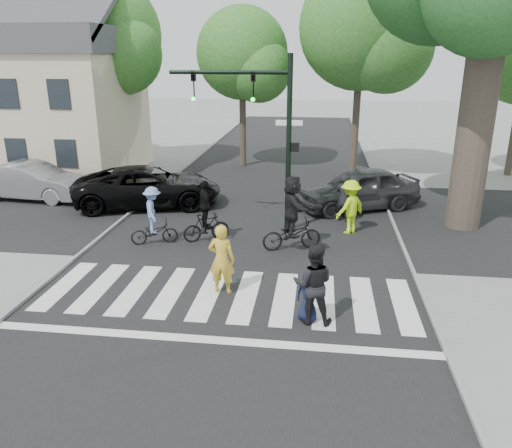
{
  "coord_description": "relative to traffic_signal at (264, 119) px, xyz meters",
  "views": [
    {
      "loc": [
        2.24,
        -10.55,
        5.97
      ],
      "look_at": [
        0.5,
        3.0,
        1.3
      ],
      "focal_mm": 35.0,
      "sensor_mm": 36.0,
      "label": 1
    }
  ],
  "objects": [
    {
      "name": "crosswalk",
      "position": [
        -0.35,
        -5.54,
        -3.89
      ],
      "size": [
        10.0,
        3.85,
        0.01
      ],
      "color": "silver",
      "rests_on": "ground"
    },
    {
      "name": "cyclist_left",
      "position": [
        -3.41,
        -1.85,
        -3.06
      ],
      "size": [
        1.62,
        1.13,
        1.94
      ],
      "color": "black",
      "rests_on": "ground"
    },
    {
      "name": "road_cross",
      "position": [
        -0.35,
        1.8,
        -3.89
      ],
      "size": [
        70.0,
        10.0,
        0.01
      ],
      "primitive_type": "cube",
      "color": "black",
      "rests_on": "ground"
    },
    {
      "name": "curb_right",
      "position": [
        4.7,
        -1.2,
        -3.85
      ],
      "size": [
        0.1,
        70.0,
        0.1
      ],
      "primitive_type": "cube",
      "color": "gray",
      "rests_on": "ground"
    },
    {
      "name": "road_stem",
      "position": [
        -0.35,
        -1.2,
        -3.9
      ],
      "size": [
        10.0,
        70.0,
        0.01
      ],
      "primitive_type": "cube",
      "color": "black",
      "rests_on": "ground"
    },
    {
      "name": "traffic_signal",
      "position": [
        0.0,
        0.0,
        0.0
      ],
      "size": [
        4.45,
        0.29,
        6.0
      ],
      "color": "black",
      "rests_on": "ground"
    },
    {
      "name": "cyclist_right",
      "position": [
        1.11,
        -1.76,
        -2.82
      ],
      "size": [
        2.02,
        1.87,
        2.42
      ],
      "color": "black",
      "rests_on": "ground"
    },
    {
      "name": "pedestrian_adult",
      "position": [
        1.87,
        -6.3,
        -2.93
      ],
      "size": [
        0.95,
        0.74,
        1.93
      ],
      "primitive_type": "imported",
      "rotation": [
        0.0,
        0.0,
        3.13
      ],
      "color": "black",
      "rests_on": "ground"
    },
    {
      "name": "bg_tree_3",
      "position": [
        3.95,
        9.07,
        3.04
      ],
      "size": [
        6.3,
        6.0,
        10.2
      ],
      "color": "brown",
      "rests_on": "ground"
    },
    {
      "name": "car_suv",
      "position": [
        -5.03,
        2.34,
        -3.08
      ],
      "size": [
        6.39,
        4.17,
        1.63
      ],
      "primitive_type": "imported",
      "rotation": [
        0.0,
        0.0,
        1.84
      ],
      "color": "black",
      "rests_on": "ground"
    },
    {
      "name": "bg_tree_0",
      "position": [
        -14.09,
        9.8,
        2.24
      ],
      "size": [
        5.46,
        5.2,
        8.97
      ],
      "color": "brown",
      "rests_on": "ground"
    },
    {
      "name": "bystander_dark",
      "position": [
        2.85,
        1.31,
        -3.01
      ],
      "size": [
        0.78,
        0.7,
        1.79
      ],
      "primitive_type": "imported",
      "rotation": [
        0.0,
        0.0,
        2.6
      ],
      "color": "black",
      "rests_on": "ground"
    },
    {
      "name": "car_silver",
      "position": [
        -10.31,
        2.7,
        -3.11
      ],
      "size": [
        4.95,
        2.09,
        1.59
      ],
      "primitive_type": "imported",
      "rotation": [
        0.0,
        0.0,
        1.48
      ],
      "color": "gray",
      "rests_on": "ground"
    },
    {
      "name": "cyclist_mid",
      "position": [
        -1.78,
        -1.34,
        -3.05
      ],
      "size": [
        1.6,
        1.16,
        2.07
      ],
      "color": "black",
      "rests_on": "ground"
    },
    {
      "name": "pedestrian_woman",
      "position": [
        -0.51,
        -5.08,
        -2.95
      ],
      "size": [
        0.72,
        0.5,
        1.89
      ],
      "primitive_type": "imported",
      "rotation": [
        0.0,
        0.0,
        3.07
      ],
      "color": "gold",
      "rests_on": "ground"
    },
    {
      "name": "bg_tree_1",
      "position": [
        -9.06,
        9.28,
        2.75
      ],
      "size": [
        6.09,
        5.8,
        9.8
      ],
      "color": "brown",
      "rests_on": "ground"
    },
    {
      "name": "ground",
      "position": [
        -0.35,
        -6.2,
        -3.9
      ],
      "size": [
        120.0,
        120.0,
        0.0
      ],
      "primitive_type": "plane",
      "color": "gray",
      "rests_on": "ground"
    },
    {
      "name": "bystander_hivis",
      "position": [
        3.02,
        0.05,
        -2.95
      ],
      "size": [
        1.37,
        1.36,
        1.9
      ],
      "primitive_type": "imported",
      "rotation": [
        0.0,
        0.0,
        3.91
      ],
      "color": "#C5FF14",
      "rests_on": "ground"
    },
    {
      "name": "bg_tree_2",
      "position": [
        -2.11,
        10.42,
        1.88
      ],
      "size": [
        5.04,
        4.8,
        8.4
      ],
      "color": "brown",
      "rests_on": "ground"
    },
    {
      "name": "house",
      "position": [
        -11.85,
        7.78,
        -0.1
      ],
      "size": [
        8.4,
        8.1,
        8.82
      ],
      "color": "beige",
      "rests_on": "ground"
    },
    {
      "name": "car_grey",
      "position": [
        3.5,
        3.02,
        -3.06
      ],
      "size": [
        5.3,
        3.85,
        1.68
      ],
      "primitive_type": "imported",
      "rotation": [
        0.0,
        0.0,
        -1.14
      ],
      "color": "#313236",
      "rests_on": "ground"
    },
    {
      "name": "pedestrian_child",
      "position": [
        1.77,
        -6.25,
        -3.25
      ],
      "size": [
        0.74,
        0.62,
        1.29
      ],
      "primitive_type": "imported",
      "rotation": [
        0.0,
        0.0,
        2.76
      ],
      "color": "#131732",
      "rests_on": "ground"
    },
    {
      "name": "curb_left",
      "position": [
        -5.4,
        -1.2,
        -3.85
      ],
      "size": [
        0.1,
        70.0,
        0.1
      ],
      "primitive_type": "cube",
      "color": "gray",
      "rests_on": "ground"
    }
  ]
}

